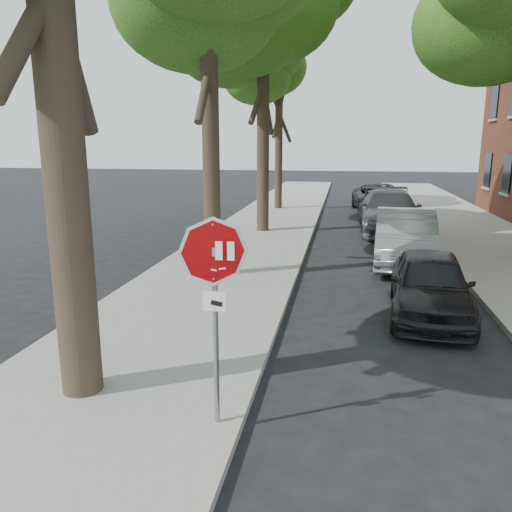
# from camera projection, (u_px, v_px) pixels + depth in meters

# --- Properties ---
(ground) EXTENTS (120.00, 120.00, 0.00)m
(ground) POSITION_uv_depth(u_px,v_px,m) (272.00, 436.00, 6.19)
(ground) COLOR black
(ground) RESTS_ON ground
(sidewalk_left) EXTENTS (4.00, 55.00, 0.12)m
(sidewalk_left) POSITION_uv_depth(u_px,v_px,m) (251.00, 241.00, 18.12)
(sidewalk_left) COLOR gray
(sidewalk_left) RESTS_ON ground
(sidewalk_right) EXTENTS (4.00, 55.00, 0.12)m
(sidewalk_right) POSITION_uv_depth(u_px,v_px,m) (501.00, 249.00, 16.68)
(sidewalk_right) COLOR gray
(sidewalk_right) RESTS_ON ground
(curb_left) EXTENTS (0.12, 55.00, 0.13)m
(curb_left) POSITION_uv_depth(u_px,v_px,m) (308.00, 243.00, 17.77)
(curb_left) COLOR #9E9384
(curb_left) RESTS_ON ground
(curb_right) EXTENTS (0.12, 55.00, 0.13)m
(curb_right) POSITION_uv_depth(u_px,v_px,m) (437.00, 247.00, 17.03)
(curb_right) COLOR #9E9384
(curb_right) RESTS_ON ground
(stop_sign) EXTENTS (0.76, 0.34, 2.61)m
(stop_sign) POSITION_uv_depth(u_px,v_px,m) (214.00, 282.00, 5.85)
(stop_sign) COLOR gray
(stop_sign) RESTS_ON sidewalk_left
(tree_mid_b) EXTENTS (5.88, 5.46, 10.36)m
(tree_mid_b) POSITION_uv_depth(u_px,v_px,m) (263.00, 19.00, 18.38)
(tree_mid_b) COLOR black
(tree_mid_b) RESTS_ON sidewalk_left
(tree_far) EXTENTS (5.29, 4.91, 9.33)m
(tree_far) POSITION_uv_depth(u_px,v_px,m) (279.00, 69.00, 25.31)
(tree_far) COLOR black
(tree_far) RESTS_ON sidewalk_left
(car_a) EXTENTS (1.93, 4.07, 1.34)m
(car_a) POSITION_uv_depth(u_px,v_px,m) (430.00, 284.00, 10.36)
(car_a) COLOR black
(car_a) RESTS_ON ground
(car_b) EXTENTS (2.05, 4.95, 1.59)m
(car_b) POSITION_uv_depth(u_px,v_px,m) (405.00, 237.00, 14.84)
(car_b) COLOR gray
(car_b) RESTS_ON ground
(car_c) EXTENTS (2.37, 5.75, 1.66)m
(car_c) POSITION_uv_depth(u_px,v_px,m) (389.00, 211.00, 20.19)
(car_c) COLOR #525156
(car_c) RESTS_ON ground
(car_d) EXTENTS (2.89, 5.47, 1.47)m
(car_d) POSITION_uv_depth(u_px,v_px,m) (380.00, 198.00, 25.78)
(car_d) COLOR black
(car_d) RESTS_ON ground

